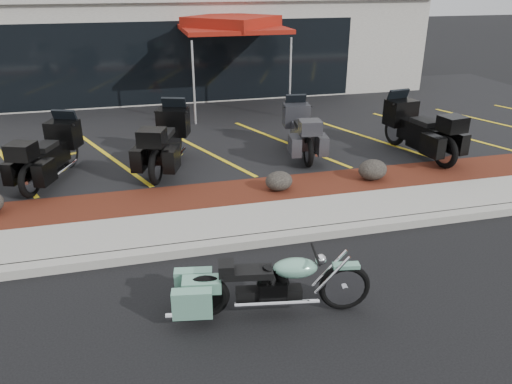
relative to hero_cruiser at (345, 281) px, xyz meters
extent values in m
plane|color=black|center=(-0.88, 1.08, -0.45)|extent=(90.00, 90.00, 0.00)
cube|color=gray|center=(-0.88, 1.98, -0.38)|extent=(24.00, 0.25, 0.15)
cube|color=gray|center=(-0.88, 2.68, -0.38)|extent=(24.00, 1.20, 0.15)
cube|color=#34140B|center=(-0.88, 3.88, -0.37)|extent=(24.00, 1.20, 0.16)
cube|color=black|center=(-0.88, 9.28, -0.38)|extent=(26.00, 9.60, 0.15)
cube|color=gray|center=(-0.88, 15.58, 1.55)|extent=(18.00, 8.00, 4.00)
cube|color=black|center=(-0.88, 11.60, 1.05)|extent=(12.00, 0.06, 2.60)
ellipsoid|color=black|center=(0.23, 3.74, -0.10)|extent=(0.55, 0.46, 0.39)
ellipsoid|color=black|center=(2.30, 3.80, -0.08)|extent=(0.61, 0.51, 0.43)
cone|color=red|center=(-1.50, 9.40, -0.07)|extent=(0.42, 0.42, 0.48)
cylinder|color=silver|center=(-0.33, 8.74, 0.87)|extent=(0.06, 0.06, 2.34)
cylinder|color=silver|center=(2.45, 9.40, 0.87)|extent=(0.06, 0.06, 2.34)
cylinder|color=silver|center=(-0.99, 11.51, 0.87)|extent=(0.06, 0.06, 2.34)
cylinder|color=silver|center=(1.78, 12.17, 0.87)|extent=(0.06, 0.06, 2.34)
cube|color=maroon|center=(0.73, 10.45, 2.19)|extent=(3.68, 3.68, 0.12)
cube|color=maroon|center=(0.73, 10.45, 2.36)|extent=(3.08, 3.08, 0.36)
camera|label=1|loc=(-2.49, -5.05, 3.66)|focal=35.00mm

